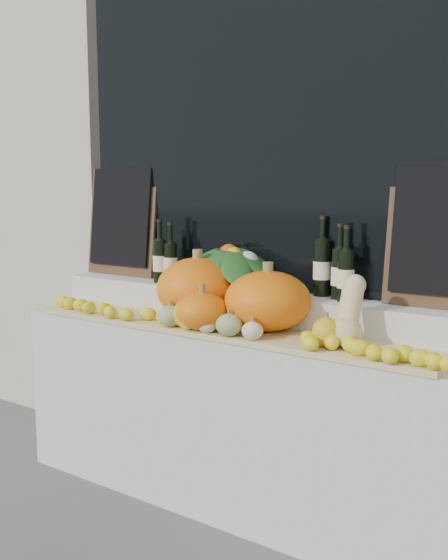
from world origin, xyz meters
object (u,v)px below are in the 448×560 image
(butternut_squash, at_px, (348,316))
(produce_bowl, at_px, (229,267))
(wine_bottle_tall, at_px, (322,267))
(pumpkin_right, at_px, (268,301))
(pumpkin_left, at_px, (198,288))

(butternut_squash, distance_m, produce_bowl, 0.79)
(produce_bowl, relative_size, wine_bottle_tall, 1.54)
(pumpkin_right, xyz_separation_m, wine_bottle_tall, (0.14, 0.26, 0.14))
(pumpkin_left, distance_m, pumpkin_right, 0.41)
(butternut_squash, bearing_deg, produce_bowl, 162.34)
(pumpkin_left, relative_size, pumpkin_right, 1.03)
(pumpkin_left, distance_m, produce_bowl, 0.21)
(pumpkin_left, distance_m, butternut_squash, 0.82)
(pumpkin_left, distance_m, wine_bottle_tall, 0.61)
(pumpkin_right, distance_m, butternut_squash, 0.42)
(pumpkin_right, xyz_separation_m, butternut_squash, (0.41, -0.05, -0.01))
(pumpkin_left, relative_size, produce_bowl, 0.70)
(butternut_squash, relative_size, wine_bottle_tall, 0.76)
(pumpkin_left, xyz_separation_m, wine_bottle_tall, (0.55, 0.25, 0.12))
(pumpkin_right, height_order, wine_bottle_tall, wine_bottle_tall)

